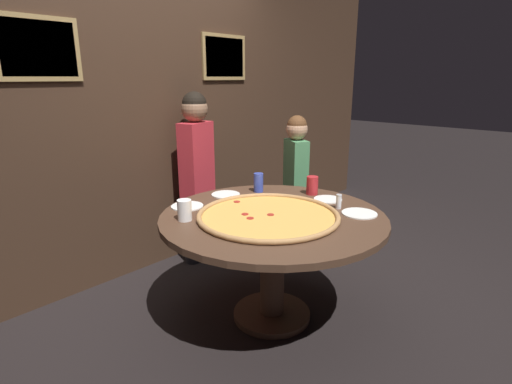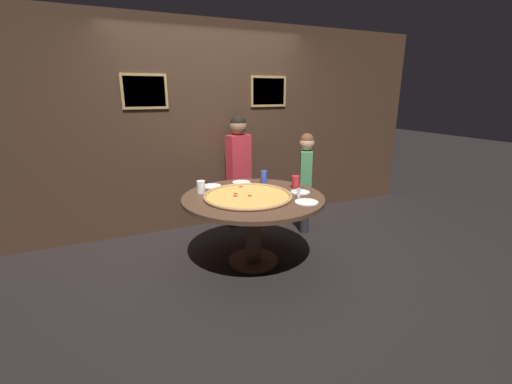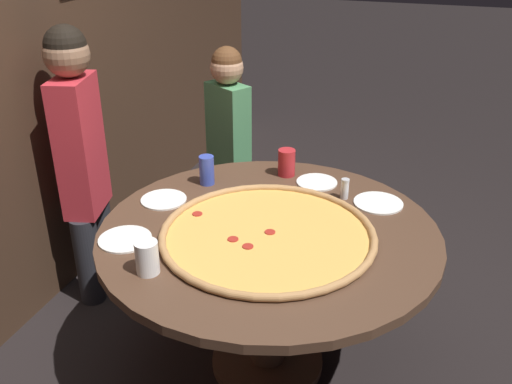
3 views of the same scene
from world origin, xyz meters
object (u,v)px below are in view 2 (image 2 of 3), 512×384
object	(u,v)px
dining_table	(253,210)
drink_cup_near_left	(264,177)
white_plate_far_back	(241,182)
condiment_shaker	(299,193)
white_plate_beside_cup	(211,186)
drink_cup_by_shaker	(296,182)
white_plate_left_side	(307,202)
drink_cup_beside_pizza	(201,187)
giant_pizza	(248,196)
diner_far_left	(239,164)
diner_side_left	(306,177)
white_plate_near_front	(300,192)

from	to	relation	value
dining_table	drink_cup_near_left	bearing A→B (deg)	52.28
white_plate_far_back	condiment_shaker	distance (m)	0.83
white_plate_beside_cup	white_plate_far_back	distance (m)	0.36
dining_table	drink_cup_by_shaker	world-z (taller)	drink_cup_by_shaker
dining_table	white_plate_left_side	bearing A→B (deg)	-47.14
drink_cup_by_shaker	drink_cup_beside_pizza	size ratio (longest dim) A/B	1.05
giant_pizza	condiment_shaker	xyz separation A→B (m)	(0.44, -0.23, 0.04)
giant_pizza	drink_cup_near_left	world-z (taller)	drink_cup_near_left
white_plate_beside_cup	condiment_shaker	bearing A→B (deg)	-49.68
dining_table	white_plate_far_back	size ratio (longest dim) A/B	6.82
drink_cup_near_left	diner_far_left	world-z (taller)	diner_far_left
condiment_shaker	white_plate_far_back	bearing A→B (deg)	110.22
drink_cup_by_shaker	white_plate_left_side	xyz separation A→B (m)	(-0.17, -0.48, -0.06)
drink_cup_beside_pizza	drink_cup_near_left	xyz separation A→B (m)	(0.77, 0.09, 0.01)
dining_table	white_plate_far_back	distance (m)	0.56
drink_cup_near_left	diner_side_left	xyz separation A→B (m)	(0.66, 0.14, -0.10)
white_plate_left_side	white_plate_near_front	bearing A→B (deg)	68.38
dining_table	condiment_shaker	xyz separation A→B (m)	(0.38, -0.25, 0.20)
drink_cup_near_left	diner_far_left	size ratio (longest dim) A/B	0.10
white_plate_near_front	giant_pizza	bearing A→B (deg)	172.68
drink_cup_near_left	white_plate_far_back	size ratio (longest dim) A/B	0.68
condiment_shaker	diner_far_left	world-z (taller)	diner_far_left
giant_pizza	white_plate_beside_cup	size ratio (longest dim) A/B	4.13
dining_table	diner_far_left	xyz separation A→B (m)	(0.28, 1.09, 0.24)
giant_pizza	white_plate_far_back	world-z (taller)	giant_pizza
white_plate_near_front	diner_side_left	distance (m)	0.81
white_plate_near_front	dining_table	bearing A→B (deg)	169.95
drink_cup_by_shaker	white_plate_near_front	distance (m)	0.18
dining_table	drink_cup_by_shaker	xyz separation A→B (m)	(0.54, 0.08, 0.22)
white_plate_left_side	diner_side_left	world-z (taller)	diner_side_left
drink_cup_beside_pizza	drink_cup_by_shaker	bearing A→B (deg)	-13.97
dining_table	white_plate_beside_cup	distance (m)	0.61
giant_pizza	diner_far_left	size ratio (longest dim) A/B	0.60
drink_cup_near_left	white_plate_near_front	xyz separation A→B (m)	(0.18, -0.50, -0.07)
drink_cup_beside_pizza	condiment_shaker	xyz separation A→B (m)	(0.82, -0.57, -0.02)
diner_far_left	diner_side_left	distance (m)	0.88
drink_cup_by_shaker	condiment_shaker	xyz separation A→B (m)	(-0.16, -0.32, -0.02)
condiment_shaker	diner_side_left	world-z (taller)	diner_side_left
white_plate_left_side	drink_cup_near_left	bearing A→B (deg)	93.65
drink_cup_beside_pizza	dining_table	bearing A→B (deg)	-36.08
giant_pizza	white_plate_far_back	size ratio (longest dim) A/B	4.23
diner_side_left	diner_far_left	bearing A→B (deg)	-97.58
white_plate_far_back	diner_side_left	bearing A→B (deg)	1.64
giant_pizza	white_plate_far_back	xyz separation A→B (m)	(0.16, 0.55, -0.01)
diner_far_left	dining_table	bearing A→B (deg)	60.99
white_plate_beside_cup	drink_cup_beside_pizza	bearing A→B (deg)	-130.95
white_plate_left_side	condiment_shaker	size ratio (longest dim) A/B	2.29
dining_table	giant_pizza	xyz separation A→B (m)	(-0.07, -0.02, 0.16)
drink_cup_beside_pizza	drink_cup_near_left	bearing A→B (deg)	6.81
giant_pizza	diner_far_left	world-z (taller)	diner_far_left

